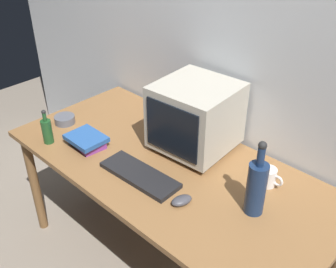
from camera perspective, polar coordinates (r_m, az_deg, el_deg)
The scene contains 12 objects.
ground_plane at distance 2.58m, azimuth -0.00°, elevation -17.78°, with size 6.00×6.00×0.00m, color gray.
back_wall at distance 2.15m, azimuth 8.99°, elevation 12.12°, with size 4.00×0.08×2.50m, color silver.
desk at distance 2.11m, azimuth -0.00°, elevation -5.97°, with size 1.77×0.83×0.75m.
crt_monitor at distance 2.08m, azimuth 3.85°, elevation 2.49°, with size 0.41×0.41×0.37m.
keyboard at distance 1.97m, azimuth -4.03°, elevation -5.78°, with size 0.42×0.15×0.02m, color black.
computer_mouse at distance 1.82m, azimuth 1.93°, elevation -9.38°, with size 0.06×0.10×0.04m, color #3F3F47.
bottle_tall at distance 1.75m, azimuth 12.40°, elevation -7.26°, with size 0.09×0.09×0.36m.
bottle_short at distance 2.28m, azimuth -16.75°, elevation 0.49°, with size 0.06×0.06×0.20m.
book_stack at distance 2.22m, azimuth -11.37°, elevation -0.90°, with size 0.21×0.17×0.06m.
mug at distance 1.96m, azimuth 14.01°, elevation -5.93°, with size 0.12×0.08×0.09m.
cd_spindle at distance 2.47m, azimuth -14.40°, elevation 1.99°, with size 0.12×0.12×0.04m, color #595B66.
metal_canister at distance 2.38m, azimuth -0.59°, elevation 3.33°, with size 0.09×0.09×0.15m, color #A51E19.
Camera 1 is at (1.15, -1.19, 1.98)m, focal length 43.09 mm.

